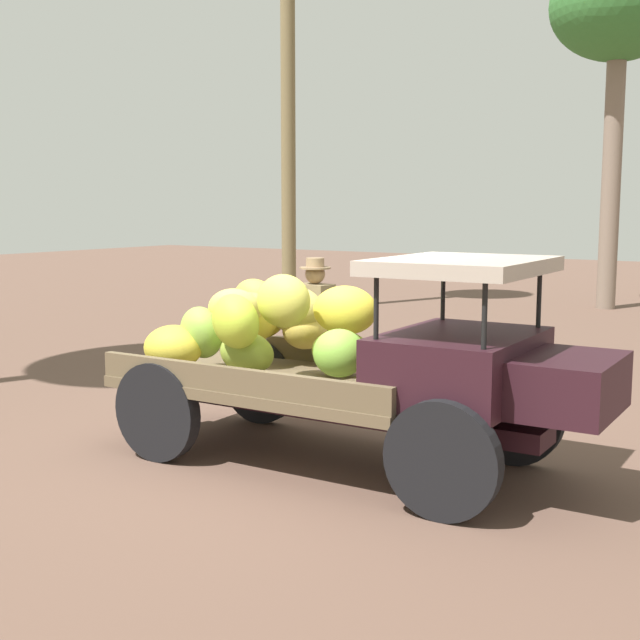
% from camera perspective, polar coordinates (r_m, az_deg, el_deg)
% --- Properties ---
extents(ground_plane, '(60.00, 60.00, 0.00)m').
position_cam_1_polar(ground_plane, '(8.01, -2.33, -9.03)').
color(ground_plane, brown).
extents(truck, '(4.52, 1.86, 1.90)m').
position_cam_1_polar(truck, '(7.45, 2.12, -2.61)').
color(truck, black).
rests_on(truck, ground).
extents(farmer, '(0.52, 0.49, 1.75)m').
position_cam_1_polar(farmer, '(9.24, -0.36, -0.41)').
color(farmer, olive).
rests_on(farmer, ground).
extents(forest_tree_1, '(2.96, 2.96, 7.78)m').
position_cam_1_polar(forest_tree_1, '(20.31, 19.65, 19.03)').
color(forest_tree_1, '#7D6A5B').
rests_on(forest_tree_1, ground).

